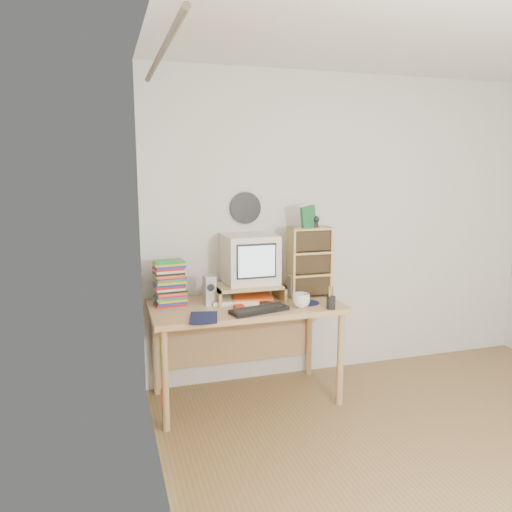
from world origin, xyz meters
TOP-DOWN VIEW (x-y plane):
  - floor at (0.00, 0.00)m, footprint 3.50×3.50m
  - back_wall at (0.00, 1.75)m, footprint 3.50×0.00m
  - left_wall at (-1.75, 0.00)m, footprint 0.00×3.50m
  - curtain at (-1.71, 0.48)m, footprint 0.00×2.20m
  - wall_disc at (-0.93, 1.73)m, footprint 0.25×0.02m
  - desk at (-1.03, 1.44)m, footprint 1.40×0.70m
  - monitor_riser at (-0.98, 1.48)m, footprint 0.52×0.30m
  - crt_monitor at (-0.94, 1.53)m, footprint 0.39×0.39m
  - speaker_left at (-1.29, 1.44)m, footprint 0.09×0.09m
  - speaker_right at (-0.63, 1.45)m, footprint 0.07×0.07m
  - keyboard at (-1.00, 1.15)m, footprint 0.44×0.24m
  - dvd_stack at (-1.56, 1.52)m, footprint 0.22×0.17m
  - cd_rack at (-0.49, 1.47)m, footprint 0.33×0.18m
  - mug at (-0.68, 1.17)m, footprint 0.15×0.15m
  - diary at (-1.49, 1.11)m, footprint 0.25×0.21m
  - mousepad at (-0.59, 1.27)m, footprint 0.22×0.22m
  - pen_cup at (-0.48, 1.07)m, footprint 0.07×0.07m
  - papers at (-1.04, 1.46)m, footprint 0.37×0.30m
  - red_box at (-1.12, 1.25)m, footprint 0.08×0.06m
  - game_box at (-0.51, 1.45)m, footprint 0.13×0.07m
  - webcam at (-0.44, 1.46)m, footprint 0.06×0.06m

SIDE VIEW (x-z plane):
  - floor at x=0.00m, z-range 0.00..0.00m
  - desk at x=-1.03m, z-range 0.24..0.99m
  - mousepad at x=-0.59m, z-range 0.75..0.75m
  - keyboard at x=-1.00m, z-range 0.75..0.78m
  - red_box at x=-1.12m, z-range 0.75..0.79m
  - diary at x=-1.49m, z-range 0.75..0.79m
  - papers at x=-1.04m, z-range 0.75..0.79m
  - mug at x=-0.68m, z-range 0.75..0.85m
  - pen_cup at x=-0.48m, z-range 0.75..0.88m
  - speaker_right at x=-0.63m, z-range 0.75..0.93m
  - monitor_riser at x=-0.98m, z-range 0.78..0.90m
  - speaker_left at x=-1.29m, z-range 0.75..0.97m
  - dvd_stack at x=-1.56m, z-range 0.75..1.05m
  - cd_rack at x=-0.49m, z-range 0.75..1.29m
  - crt_monitor at x=-0.94m, z-range 0.87..1.24m
  - curtain at x=-1.71m, z-range 0.05..2.25m
  - back_wall at x=0.00m, z-range -0.50..3.00m
  - left_wall at x=-1.75m, z-range -0.50..3.00m
  - webcam at x=-0.44m, z-range 1.29..1.38m
  - game_box at x=-0.51m, z-range 1.29..1.46m
  - wall_disc at x=-0.93m, z-range 1.30..1.55m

